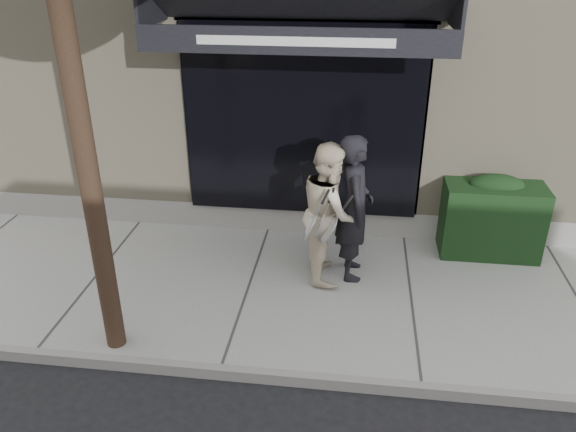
# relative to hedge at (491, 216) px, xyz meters

# --- Properties ---
(ground) EXTENTS (80.00, 80.00, 0.00)m
(ground) POSITION_rel_hedge_xyz_m (-1.10, -1.25, -0.66)
(ground) COLOR black
(ground) RESTS_ON ground
(sidewalk) EXTENTS (20.00, 3.00, 0.12)m
(sidewalk) POSITION_rel_hedge_xyz_m (-1.10, -1.25, -0.60)
(sidewalk) COLOR #979792
(sidewalk) RESTS_ON ground
(curb) EXTENTS (20.00, 0.10, 0.14)m
(curb) POSITION_rel_hedge_xyz_m (-1.10, -2.80, -0.59)
(curb) COLOR gray
(curb) RESTS_ON ground
(building_facade) EXTENTS (14.30, 8.04, 5.64)m
(building_facade) POSITION_rel_hedge_xyz_m (-1.11, 3.71, 2.08)
(building_facade) COLOR tan
(building_facade) RESTS_ON ground
(hedge) EXTENTS (1.30, 0.70, 1.14)m
(hedge) POSITION_rel_hedge_xyz_m (0.00, 0.00, 0.00)
(hedge) COLOR black
(hedge) RESTS_ON sidewalk
(pedestrian_front) EXTENTS (0.74, 0.86, 1.87)m
(pedestrian_front) POSITION_rel_hedge_xyz_m (-1.84, -0.82, 0.39)
(pedestrian_front) COLOR black
(pedestrian_front) RESTS_ON sidewalk
(pedestrian_back) EXTENTS (0.78, 0.99, 1.78)m
(pedestrian_back) POSITION_rel_hedge_xyz_m (-2.14, -0.87, 0.35)
(pedestrian_back) COLOR beige
(pedestrian_back) RESTS_ON sidewalk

